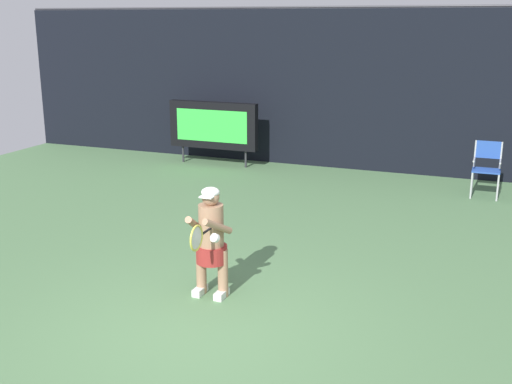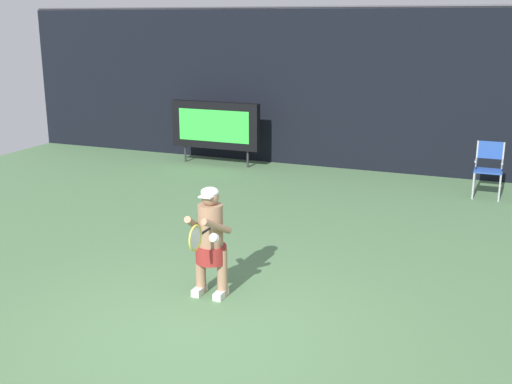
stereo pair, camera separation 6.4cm
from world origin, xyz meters
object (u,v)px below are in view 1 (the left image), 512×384
(tennis_player, at_px, (211,239))
(tennis_racket, at_px, (197,237))
(scoreboard, at_px, (213,125))
(umpire_chair, at_px, (487,166))

(tennis_player, relative_size, tennis_racket, 2.33)
(tennis_player, distance_m, tennis_racket, 0.53)
(scoreboard, relative_size, umpire_chair, 2.04)
(umpire_chair, bearing_deg, tennis_player, -116.22)
(scoreboard, bearing_deg, umpire_chair, -5.68)
(umpire_chair, height_order, tennis_player, tennis_player)
(scoreboard, relative_size, tennis_racket, 3.65)
(tennis_player, bearing_deg, tennis_racket, -82.88)
(umpire_chair, distance_m, tennis_racket, 7.25)
(scoreboard, distance_m, tennis_racket, 7.90)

